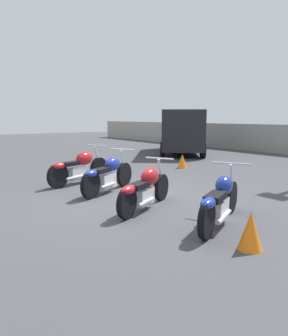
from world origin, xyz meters
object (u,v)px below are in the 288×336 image
motorcycle_slot_3 (220,201)px  traffic_cone_far (182,161)px  motorcycle_slot_2 (145,188)px  motorcycle_slot_1 (108,175)px  parked_van (181,130)px  motorcycle_slot_0 (79,167)px  traffic_cone_near (250,231)px

motorcycle_slot_3 → traffic_cone_far: (-4.91, 3.64, -0.16)m
motorcycle_slot_2 → motorcycle_slot_1: bearing=148.5°
motorcycle_slot_2 → parked_van: bearing=106.7°
motorcycle_slot_1 → traffic_cone_far: motorcycle_slot_1 is taller
motorcycle_slot_2 → motorcycle_slot_3: 1.55m
motorcycle_slot_2 → parked_van: (-7.11, 7.33, 0.75)m
motorcycle_slot_0 → motorcycle_slot_3: motorcycle_slot_0 is taller
motorcycle_slot_2 → traffic_cone_near: size_ratio=3.51×
parked_van → traffic_cone_near: bearing=-88.1°
motorcycle_slot_1 → parked_van: 9.06m
motorcycle_slot_0 → motorcycle_slot_3: bearing=-14.1°
motorcycle_slot_3 → traffic_cone_near: size_ratio=3.69×
parked_van → motorcycle_slot_1: bearing=-103.4°
motorcycle_slot_1 → traffic_cone_near: size_ratio=3.56×
parked_van → traffic_cone_far: (3.69, -3.25, -0.92)m
motorcycle_slot_2 → traffic_cone_near: (2.42, -0.02, -0.15)m
motorcycle_slot_1 → motorcycle_slot_0: bearing=157.1°
motorcycle_slot_3 → parked_van: parked_van is taller
motorcycle_slot_0 → traffic_cone_near: 5.45m
motorcycle_slot_0 → motorcycle_slot_2: (3.02, -0.01, -0.03)m
parked_van → traffic_cone_far: size_ratio=10.76×
traffic_cone_near → parked_van: bearing=142.4°
traffic_cone_near → motorcycle_slot_2: bearing=179.5°
motorcycle_slot_3 → traffic_cone_near: 1.06m
motorcycle_slot_3 → motorcycle_slot_0: bearing=159.0°
motorcycle_slot_0 → traffic_cone_near: (5.45, -0.03, -0.18)m
motorcycle_slot_3 → traffic_cone_far: size_ratio=4.05×
motorcycle_slot_0 → parked_van: (-4.09, 7.32, 0.72)m
motorcycle_slot_1 → parked_van: bearing=99.3°
motorcycle_slot_3 → motorcycle_slot_2: bearing=170.1°
motorcycle_slot_2 → traffic_cone_far: motorcycle_slot_2 is taller
motorcycle_slot_0 → motorcycle_slot_1: bearing=-14.8°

